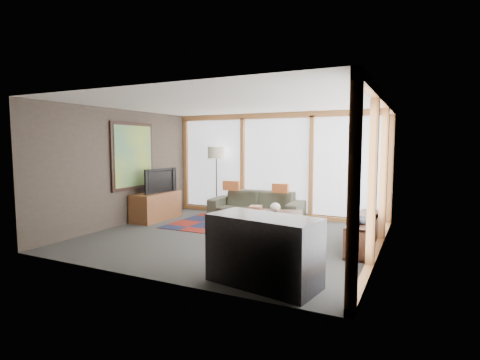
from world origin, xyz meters
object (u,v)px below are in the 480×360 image
at_px(floor_lamp, 216,180).
at_px(bookshelf, 364,232).
at_px(coffee_table, 271,222).
at_px(bar_counter, 264,250).
at_px(sofa, 256,205).
at_px(tv_console, 156,206).
at_px(television, 158,180).

xyz_separation_m(floor_lamp, bookshelf, (3.98, -1.66, -0.63)).
height_order(coffee_table, bar_counter, bar_counter).
bearing_deg(bar_counter, floor_lamp, 136.61).
xyz_separation_m(sofa, bar_counter, (1.83, -3.94, 0.12)).
height_order(bookshelf, tv_console, tv_console).
bearing_deg(sofa, bookshelf, -29.38).
bearing_deg(floor_lamp, sofa, -9.59).
relative_size(sofa, television, 2.26).
xyz_separation_m(sofa, floor_lamp, (-1.23, 0.21, 0.55)).
bearing_deg(floor_lamp, tv_console, -121.85).
bearing_deg(coffee_table, tv_console, -179.91).
xyz_separation_m(floor_lamp, television, (-0.85, -1.37, 0.07)).
xyz_separation_m(floor_lamp, tv_console, (-0.87, -1.41, -0.55)).
distance_m(floor_lamp, bookshelf, 4.36).
xyz_separation_m(coffee_table, bookshelf, (1.89, -0.26, 0.04)).
xyz_separation_m(coffee_table, bar_counter, (0.97, -2.75, 0.24)).
height_order(floor_lamp, television, floor_lamp).
height_order(floor_lamp, tv_console, floor_lamp).
bearing_deg(coffee_table, television, 179.27).
height_order(coffee_table, tv_console, tv_console).
relative_size(sofa, coffee_table, 1.76).
distance_m(tv_console, bar_counter, 4.80).
bearing_deg(bar_counter, sofa, 125.10).
relative_size(sofa, bar_counter, 1.60).
bearing_deg(television, sofa, -53.74).
distance_m(coffee_table, bar_counter, 2.93).
distance_m(bookshelf, bar_counter, 2.66).
bearing_deg(coffee_table, sofa, 125.64).
distance_m(bookshelf, tv_console, 4.86).
height_order(tv_console, television, television).
distance_m(sofa, bookshelf, 3.11).
distance_m(floor_lamp, television, 1.61).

